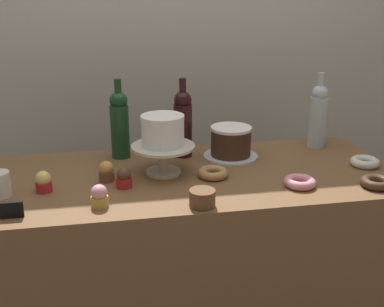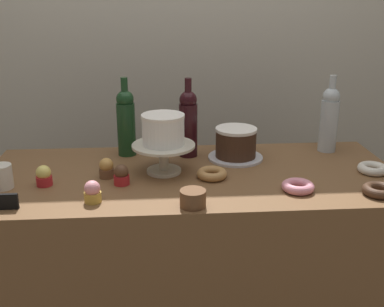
% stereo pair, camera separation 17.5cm
% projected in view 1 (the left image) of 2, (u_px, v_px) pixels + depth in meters
% --- Properties ---
extents(back_wall, '(6.00, 0.05, 2.60)m').
position_uv_depth(back_wall, '(161.00, 42.00, 2.50)').
color(back_wall, '#BCB7A8').
rests_on(back_wall, ground_plane).
extents(display_counter, '(1.56, 0.68, 0.91)m').
position_uv_depth(display_counter, '(192.00, 277.00, 1.93)').
color(display_counter, brown).
rests_on(display_counter, ground_plane).
extents(cake_stand_pedestal, '(0.24, 0.24, 0.11)m').
position_uv_depth(cake_stand_pedestal, '(163.00, 154.00, 1.76)').
color(cake_stand_pedestal, beige).
rests_on(cake_stand_pedestal, display_counter).
extents(white_layer_cake, '(0.16, 0.16, 0.11)m').
position_uv_depth(white_layer_cake, '(163.00, 130.00, 1.73)').
color(white_layer_cake, white).
rests_on(white_layer_cake, cake_stand_pedestal).
extents(silver_serving_platter, '(0.22, 0.22, 0.01)m').
position_uv_depth(silver_serving_platter, '(230.00, 156.00, 1.95)').
color(silver_serving_platter, silver).
rests_on(silver_serving_platter, display_counter).
extents(chocolate_round_cake, '(0.17, 0.17, 0.12)m').
position_uv_depth(chocolate_round_cake, '(231.00, 141.00, 1.93)').
color(chocolate_round_cake, '#3D2619').
rests_on(chocolate_round_cake, silver_serving_platter).
extents(wine_bottle_green, '(0.08, 0.08, 0.33)m').
position_uv_depth(wine_bottle_green, '(120.00, 123.00, 1.91)').
color(wine_bottle_green, '#193D1E').
rests_on(wine_bottle_green, display_counter).
extents(wine_bottle_dark_red, '(0.08, 0.08, 0.33)m').
position_uv_depth(wine_bottle_dark_red, '(184.00, 122.00, 1.92)').
color(wine_bottle_dark_red, black).
rests_on(wine_bottle_dark_red, display_counter).
extents(wine_bottle_clear, '(0.08, 0.08, 0.33)m').
position_uv_depth(wine_bottle_clear, '(318.00, 115.00, 2.04)').
color(wine_bottle_clear, '#B2BCC1').
rests_on(wine_bottle_clear, display_counter).
extents(cupcake_lemon, '(0.06, 0.06, 0.07)m').
position_uv_depth(cupcake_lemon, '(43.00, 182.00, 1.61)').
color(cupcake_lemon, red).
rests_on(cupcake_lemon, display_counter).
extents(cupcake_chocolate, '(0.06, 0.06, 0.07)m').
position_uv_depth(cupcake_chocolate, '(124.00, 178.00, 1.64)').
color(cupcake_chocolate, red).
rests_on(cupcake_chocolate, display_counter).
extents(cupcake_caramel, '(0.06, 0.06, 0.07)m').
position_uv_depth(cupcake_caramel, '(107.00, 172.00, 1.70)').
color(cupcake_caramel, brown).
rests_on(cupcake_caramel, display_counter).
extents(cupcake_strawberry, '(0.06, 0.06, 0.07)m').
position_uv_depth(cupcake_strawberry, '(99.00, 196.00, 1.50)').
color(cupcake_strawberry, gold).
rests_on(cupcake_strawberry, display_counter).
extents(donut_pink, '(0.11, 0.11, 0.03)m').
position_uv_depth(donut_pink, '(300.00, 182.00, 1.66)').
color(donut_pink, pink).
rests_on(donut_pink, display_counter).
extents(donut_maple, '(0.11, 0.11, 0.03)m').
position_uv_depth(donut_maple, '(213.00, 173.00, 1.74)').
color(donut_maple, '#B27F47').
rests_on(donut_maple, display_counter).
extents(donut_sugar, '(0.11, 0.11, 0.03)m').
position_uv_depth(donut_sugar, '(365.00, 162.00, 1.85)').
color(donut_sugar, silver).
rests_on(donut_sugar, display_counter).
extents(donut_chocolate, '(0.11, 0.11, 0.03)m').
position_uv_depth(donut_chocolate, '(377.00, 183.00, 1.65)').
color(donut_chocolate, '#472D1E').
rests_on(donut_chocolate, display_counter).
extents(cookie_stack, '(0.08, 0.08, 0.05)m').
position_uv_depth(cookie_stack, '(202.00, 198.00, 1.50)').
color(cookie_stack, brown).
rests_on(cookie_stack, display_counter).
extents(price_sign_chalkboard, '(0.07, 0.01, 0.05)m').
position_uv_depth(price_sign_chalkboard, '(11.00, 210.00, 1.42)').
color(price_sign_chalkboard, black).
rests_on(price_sign_chalkboard, display_counter).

